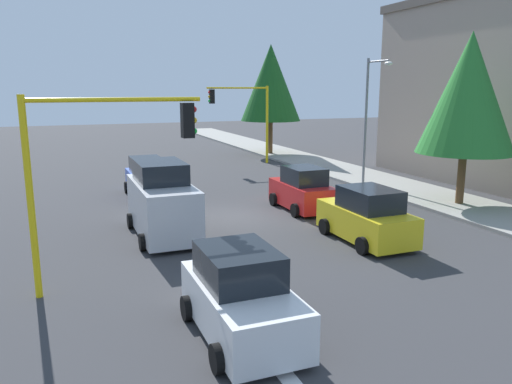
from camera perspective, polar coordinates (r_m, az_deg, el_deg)
name	(u,v)px	position (r m, az deg, el deg)	size (l,w,h in m)	color
ground_plane	(233,217)	(21.45, -2.65, -2.87)	(120.00, 120.00, 0.00)	#353538
sidewalk_kerb	(372,180)	(30.54, 13.10, 1.39)	(80.00, 4.00, 0.15)	gray
lane_arrow_near	(280,368)	(10.45, 2.76, -19.46)	(2.40, 1.10, 1.10)	silver
traffic_signal_near_right	(104,153)	(13.78, -16.97, 4.30)	(0.36, 4.59, 5.27)	yellow
traffic_signal_far_left	(244,109)	(35.88, -1.43, 9.43)	(0.36, 4.59, 5.57)	yellow
street_lamp_curbside	(370,108)	(28.20, 12.92, 9.31)	(2.15, 0.28, 7.00)	slate
tree_roadside_far	(271,83)	(40.99, 1.69, 12.33)	(4.82, 4.82, 8.84)	brown
tree_roadside_near	(468,94)	(24.66, 23.06, 10.30)	(4.31, 4.31, 7.89)	brown
delivery_van_silver	(162,202)	(18.80, -10.66, -1.14)	(4.80, 2.22, 2.77)	#B2B5BA
car_white	(241,297)	(11.26, -1.74, -11.93)	(3.92, 2.09, 1.98)	white
car_red	(302,190)	(22.63, 5.31, 0.19)	(3.73, 1.98, 1.98)	red
car_yellow	(366,217)	(18.31, 12.49, -2.81)	(4.07, 2.10, 1.98)	yellow
car_blue	(147,179)	(25.93, -12.28, 1.46)	(4.15, 2.00, 1.98)	blue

